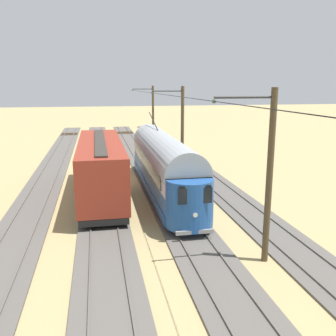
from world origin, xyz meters
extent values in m
plane|color=tan|center=(0.00, 0.00, 0.00)|extent=(220.00, 220.00, 0.00)
cube|color=#56514C|center=(-6.60, 0.00, 0.05)|extent=(2.80, 80.00, 0.10)
cube|color=#59544C|center=(-5.89, 0.00, 0.14)|extent=(0.07, 80.00, 0.08)
cube|color=#59544C|center=(-7.32, 0.00, 0.14)|extent=(0.07, 80.00, 0.08)
cube|color=#47331E|center=(-6.60, -32.00, 0.11)|extent=(2.50, 0.24, 0.08)
cube|color=#47331E|center=(-6.60, -31.35, 0.11)|extent=(2.50, 0.24, 0.08)
cube|color=#47331E|center=(-6.60, -30.70, 0.11)|extent=(2.50, 0.24, 0.08)
cube|color=#47331E|center=(-6.60, -30.05, 0.11)|extent=(2.50, 0.24, 0.08)
cube|color=#47331E|center=(-6.60, -29.40, 0.11)|extent=(2.50, 0.24, 0.08)
cube|color=#56514C|center=(-2.20, 0.00, 0.05)|extent=(2.80, 80.00, 0.10)
cube|color=#59544C|center=(-1.48, 0.00, 0.14)|extent=(0.07, 80.00, 0.08)
cube|color=#59544C|center=(-2.92, 0.00, 0.14)|extent=(0.07, 80.00, 0.08)
cube|color=#47331E|center=(-2.20, -32.00, 0.11)|extent=(2.50, 0.24, 0.08)
cube|color=#47331E|center=(-2.20, -31.35, 0.11)|extent=(2.50, 0.24, 0.08)
cube|color=#47331E|center=(-2.20, -30.70, 0.11)|extent=(2.50, 0.24, 0.08)
cube|color=#47331E|center=(-2.20, -30.05, 0.11)|extent=(2.50, 0.24, 0.08)
cube|color=#47331E|center=(-2.20, -29.40, 0.11)|extent=(2.50, 0.24, 0.08)
cube|color=#56514C|center=(2.20, 0.00, 0.05)|extent=(2.80, 80.00, 0.10)
cube|color=#59544C|center=(2.92, 0.00, 0.14)|extent=(0.07, 80.00, 0.08)
cube|color=#59544C|center=(1.48, 0.00, 0.14)|extent=(0.07, 80.00, 0.08)
cube|color=#47331E|center=(2.20, -32.00, 0.11)|extent=(2.50, 0.24, 0.08)
cube|color=#47331E|center=(2.20, -31.35, 0.11)|extent=(2.50, 0.24, 0.08)
cube|color=#47331E|center=(2.20, -30.70, 0.11)|extent=(2.50, 0.24, 0.08)
cube|color=#47331E|center=(2.20, -30.05, 0.11)|extent=(2.50, 0.24, 0.08)
cube|color=#47331E|center=(2.20, -29.40, 0.11)|extent=(2.50, 0.24, 0.08)
cube|color=#56514C|center=(6.60, 0.00, 0.05)|extent=(2.80, 80.00, 0.10)
cube|color=#59544C|center=(7.32, 0.00, 0.14)|extent=(0.07, 80.00, 0.08)
cube|color=#59544C|center=(5.89, 0.00, 0.14)|extent=(0.07, 80.00, 0.08)
cube|color=#47331E|center=(6.60, -32.00, 0.11)|extent=(2.50, 0.24, 0.08)
cube|color=#47331E|center=(6.60, -31.35, 0.11)|extent=(2.50, 0.24, 0.08)
cube|color=#47331E|center=(6.60, -30.70, 0.11)|extent=(2.50, 0.24, 0.08)
cube|color=#47331E|center=(6.60, -30.05, 0.11)|extent=(2.50, 0.24, 0.08)
cube|color=#47331E|center=(6.60, -29.40, 0.11)|extent=(2.50, 0.24, 0.08)
cube|color=#1E4C93|center=(-2.20, 4.18, 0.71)|extent=(2.65, 15.05, 0.55)
cube|color=#1E4C93|center=(-2.20, 4.18, 1.46)|extent=(2.55, 15.05, 0.95)
cube|color=silver|center=(-2.20, 4.18, 2.46)|extent=(2.55, 15.05, 1.05)
cylinder|color=#999EA3|center=(-2.20, 4.18, 2.98)|extent=(2.65, 14.75, 2.65)
cylinder|color=#1E4C93|center=(-2.20, 11.65, 1.70)|extent=(2.55, 2.55, 2.55)
cylinder|color=#1E4C93|center=(-2.20, -3.29, 1.70)|extent=(2.55, 2.55, 2.55)
cube|color=black|center=(-2.20, 12.79, 2.72)|extent=(1.63, 0.08, 0.36)
cube|color=black|center=(-2.20, 12.83, 2.41)|extent=(1.73, 0.06, 0.80)
cube|color=black|center=(-0.91, 4.18, 2.46)|extent=(0.04, 12.64, 0.80)
cube|color=black|center=(-3.50, 4.18, 2.46)|extent=(0.04, 12.64, 0.80)
cylinder|color=silver|center=(-2.20, 12.92, 1.46)|extent=(0.24, 0.06, 0.24)
cube|color=gray|center=(-2.20, 12.85, 0.53)|extent=(1.94, 0.12, 0.20)
cylinder|color=black|center=(-2.20, -0.34, 4.83)|extent=(0.07, 4.55, 1.12)
cylinder|color=black|center=(-1.48, 9.00, 0.56)|extent=(0.10, 0.76, 0.76)
cylinder|color=black|center=(-2.92, 9.00, 0.56)|extent=(0.10, 0.76, 0.76)
cylinder|color=black|center=(-1.48, -0.63, 0.56)|extent=(0.10, 0.76, 0.76)
cylinder|color=black|center=(-2.92, -0.63, 0.56)|extent=(0.10, 0.76, 0.76)
cube|color=maroon|center=(2.20, 4.06, 2.33)|extent=(2.90, 13.35, 3.20)
cube|color=#332D28|center=(2.20, 4.06, 3.99)|extent=(0.70, 12.02, 0.08)
cube|color=black|center=(2.20, 4.06, 0.53)|extent=(2.70, 13.35, 0.36)
cube|color=black|center=(0.72, 4.06, 2.07)|extent=(0.06, 2.20, 2.56)
cylinder|color=black|center=(1.48, -0.61, 0.60)|extent=(0.10, 0.84, 0.84)
cylinder|color=black|center=(2.92, -0.61, 0.60)|extent=(0.10, 0.84, 0.84)
cylinder|color=black|center=(1.48, 8.73, 0.60)|extent=(0.10, 0.84, 0.84)
cylinder|color=black|center=(2.92, 8.73, 0.60)|extent=(0.10, 0.84, 0.84)
cylinder|color=#4C3D28|center=(-4.76, -17.11, 3.81)|extent=(0.28, 0.28, 7.61)
cylinder|color=#2D2D2D|center=(-3.48, -17.11, 7.21)|extent=(2.56, 0.10, 0.10)
sphere|color=#334733|center=(-2.20, -17.11, 7.06)|extent=(0.16, 0.16, 0.16)
cylinder|color=#4C3D28|center=(-4.76, -0.86, 3.81)|extent=(0.28, 0.28, 7.61)
cylinder|color=#2D2D2D|center=(-3.48, -0.86, 7.21)|extent=(2.56, 0.10, 0.10)
sphere|color=#334733|center=(-2.20, -0.86, 7.06)|extent=(0.16, 0.16, 0.16)
cylinder|color=#4C3D28|center=(-4.76, 15.38, 3.81)|extent=(0.28, 0.28, 7.61)
cylinder|color=#2D2D2D|center=(-3.48, 15.38, 7.21)|extent=(2.56, 0.10, 0.10)
sphere|color=#334733|center=(-2.20, 15.38, 7.06)|extent=(0.16, 0.16, 0.16)
cylinder|color=black|center=(-2.20, 7.26, 7.06)|extent=(0.03, 52.73, 0.03)
cylinder|color=black|center=(-3.48, -17.11, 7.21)|extent=(2.56, 0.02, 0.02)
camera|label=1|loc=(2.41, 29.56, 7.69)|focal=39.57mm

